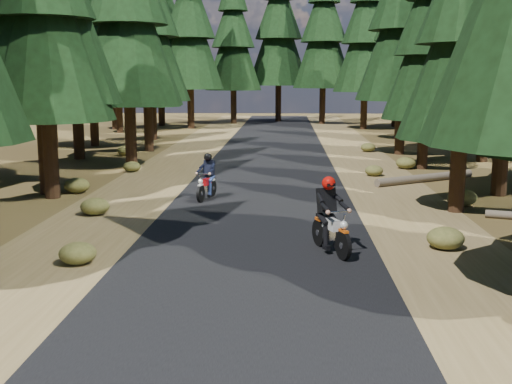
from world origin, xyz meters
TOP-DOWN VIEW (x-y plane):
  - ground at (0.00, 0.00)m, footprint 120.00×120.00m
  - road at (0.00, 5.00)m, footprint 6.00×100.00m
  - shoulder_l at (-4.60, 5.00)m, footprint 3.20×100.00m
  - shoulder_r at (4.60, 5.00)m, footprint 3.20×100.00m
  - pine_forest at (-0.02, 21.05)m, footprint 34.59×55.08m
  - log_near at (6.34, 10.27)m, footprint 4.38×3.02m
  - understory_shrubs at (0.55, 6.90)m, footprint 15.16×29.85m
  - rider_lead at (1.86, -0.47)m, footprint 1.30×2.10m
  - rider_follow at (-1.90, 6.12)m, footprint 0.92×1.83m

SIDE VIEW (x-z plane):
  - ground at x=0.00m, z-range 0.00..0.00m
  - shoulder_l at x=-4.60m, z-range 0.00..0.01m
  - shoulder_r at x=4.60m, z-range 0.00..0.01m
  - road at x=0.00m, z-range 0.00..0.01m
  - log_near at x=6.34m, z-range 0.00..0.32m
  - understory_shrubs at x=0.55m, z-range -0.02..0.54m
  - rider_follow at x=-1.90m, z-range -0.26..1.31m
  - rider_lead at x=1.86m, z-range -0.30..1.50m
  - pine_forest at x=-0.02m, z-range -0.27..16.05m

